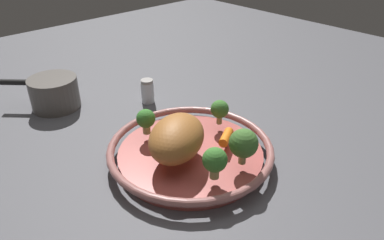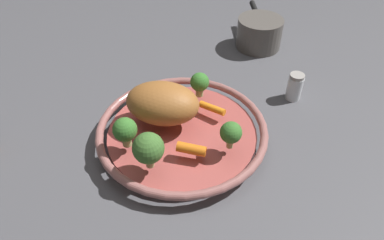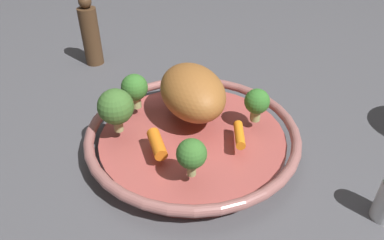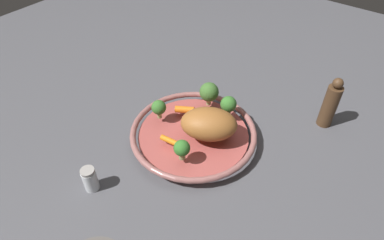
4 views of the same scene
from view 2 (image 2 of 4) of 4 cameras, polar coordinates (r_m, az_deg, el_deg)
name	(u,v)px [view 2 (image 2 of 4)]	position (r m, az deg, el deg)	size (l,w,h in m)	color
ground_plane	(182,140)	(0.74, -1.58, -3.23)	(2.36, 2.36, 0.00)	#4C4C51
serving_bowl	(182,132)	(0.72, -1.61, -2.02)	(0.35, 0.35, 0.04)	#A84C47
roast_chicken_piece	(163,103)	(0.70, -4.82, 2.77)	(0.15, 0.10, 0.08)	#9C5F2C
baby_carrot_back	(212,108)	(0.74, 3.31, 1.94)	(0.01, 0.01, 0.06)	orange
baby_carrot_right	(191,149)	(0.65, -0.11, -4.76)	(0.02, 0.02, 0.05)	orange
broccoli_floret_edge	(200,83)	(0.76, 1.25, 6.10)	(0.04, 0.04, 0.06)	#99A866
broccoli_floret_small	(148,149)	(0.61, -7.13, -4.63)	(0.06, 0.06, 0.07)	tan
broccoli_floret_large	(231,133)	(0.65, 6.36, -2.11)	(0.04, 0.04, 0.06)	#9CA566
broccoli_floret_mid	(125,130)	(0.66, -10.87, -1.66)	(0.05, 0.05, 0.06)	#9AA666
salt_shaker	(295,87)	(0.86, 16.40, 5.23)	(0.04, 0.04, 0.07)	silver
saucepan	(259,33)	(1.04, 10.90, 13.79)	(0.17, 0.17, 0.08)	#56514C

